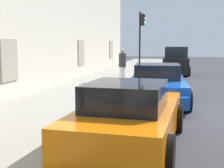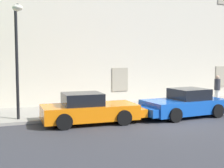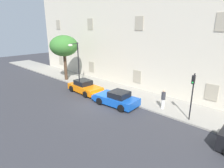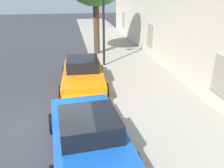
% 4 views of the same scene
% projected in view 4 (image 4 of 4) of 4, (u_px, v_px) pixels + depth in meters
% --- Properties ---
extents(ground_plane, '(80.00, 80.00, 0.00)m').
position_uv_depth(ground_plane, '(59.00, 129.00, 8.43)').
color(ground_plane, '#333338').
extents(sidewalk, '(60.00, 4.21, 0.14)m').
position_uv_depth(sidewalk, '(166.00, 117.00, 9.07)').
color(sidewalk, gray).
rests_on(sidewalk, ground).
extents(sportscar_red_lead, '(4.81, 2.31, 1.42)m').
position_uv_depth(sportscar_red_lead, '(83.00, 77.00, 11.57)').
color(sportscar_red_lead, orange).
rests_on(sportscar_red_lead, ground).
extents(sportscar_yellow_flank, '(4.73, 2.50, 1.42)m').
position_uv_depth(sportscar_yellow_flank, '(87.00, 131.00, 7.21)').
color(sportscar_yellow_flank, '#144CB2').
rests_on(sportscar_yellow_flank, ground).
extents(street_lamp, '(0.44, 1.42, 5.29)m').
position_uv_depth(street_lamp, '(96.00, 3.00, 13.42)').
color(street_lamp, black).
rests_on(street_lamp, sidewalk).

